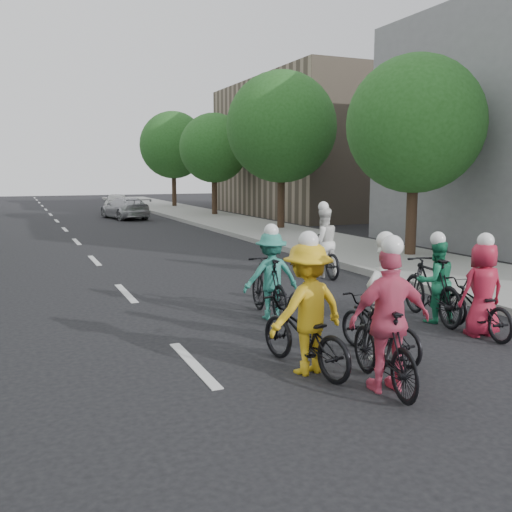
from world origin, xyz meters
TOP-DOWN VIEW (x-y plane):
  - ground at (0.00, 0.00)m, footprint 120.00×120.00m
  - sidewalk_right at (8.00, 10.00)m, footprint 4.00×80.00m
  - curb_right at (6.05, 10.00)m, footprint 0.18×80.00m
  - bldg_se at (16.00, 24.00)m, footprint 10.00×14.00m
  - tree_r_0 at (8.80, 6.60)m, footprint 4.00×4.00m
  - tree_r_1 at (8.80, 15.60)m, footprint 4.80×4.80m
  - tree_r_2 at (8.80, 24.60)m, footprint 4.00×4.00m
  - tree_r_3 at (8.80, 33.60)m, footprint 4.80×4.80m
  - cyclist_0 at (1.27, -0.83)m, footprint 1.20×1.88m
  - cyclist_1 at (4.53, 0.56)m, footprint 0.84×1.95m
  - cyclist_2 at (2.00, 1.88)m, footprint 1.05×1.87m
  - cyclist_3 at (4.90, 5.13)m, footprint 0.88×1.97m
  - cyclist_4 at (4.64, -0.41)m, footprint 0.79×1.73m
  - cyclist_5 at (2.50, -0.75)m, footprint 0.74×1.72m
  - cyclist_6 at (1.87, -1.75)m, footprint 1.07×1.74m
  - follow_car_lead at (3.63, 24.96)m, footprint 2.44×4.40m
  - follow_car_trail at (3.95, 29.54)m, footprint 2.04×4.02m

SIDE VIEW (x-z plane):
  - ground at x=0.00m, z-range 0.00..0.00m
  - sidewalk_right at x=8.00m, z-range 0.00..0.15m
  - curb_right at x=6.05m, z-range 0.00..0.18m
  - cyclist_4 at x=4.64m, z-range -0.26..1.40m
  - cyclist_5 at x=2.50m, z-range -0.32..1.48m
  - follow_car_lead at x=3.63m, z-range 0.00..1.21m
  - cyclist_1 at x=4.53m, z-range -0.17..1.42m
  - follow_car_trail at x=3.95m, z-range 0.00..1.31m
  - cyclist_2 at x=2.00m, z-range -0.19..1.52m
  - cyclist_3 at x=4.90m, z-range -0.27..1.61m
  - cyclist_0 at x=1.27m, z-range -0.25..1.62m
  - cyclist_6 at x=1.87m, z-range -0.25..1.63m
  - tree_r_0 at x=8.80m, z-range 0.98..6.95m
  - tree_r_2 at x=8.80m, z-range 0.98..6.95m
  - bldg_se at x=16.00m, z-range 0.00..8.00m
  - tree_r_1 at x=8.80m, z-range 1.05..7.98m
  - tree_r_3 at x=8.80m, z-range 1.05..7.98m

